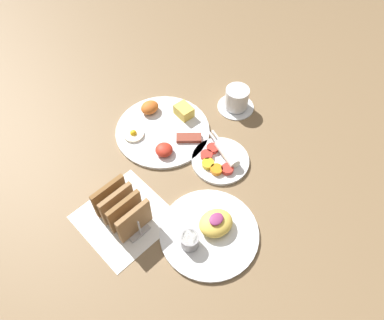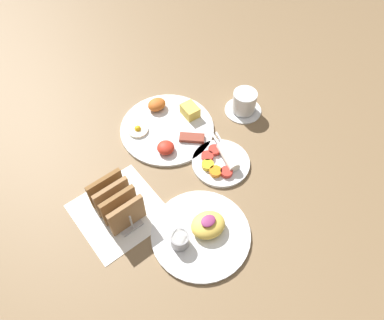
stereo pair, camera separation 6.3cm
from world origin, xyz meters
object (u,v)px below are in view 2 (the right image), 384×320
object	(u,v)px
plate_breakfast	(167,127)
plate_condiments	(221,162)
toast_rack	(116,202)
coffee_cup	(244,103)
plate_foreground	(201,232)

from	to	relation	value
plate_breakfast	plate_condiments	bearing A→B (deg)	-78.75
plate_breakfast	toast_rack	bearing A→B (deg)	-150.77
plate_breakfast	coffee_cup	distance (m)	0.26
plate_breakfast	toast_rack	distance (m)	0.32
plate_condiments	coffee_cup	distance (m)	0.23
toast_rack	coffee_cup	world-z (taller)	toast_rack
plate_breakfast	coffee_cup	bearing A→B (deg)	-21.09
plate_breakfast	plate_foreground	world-z (taller)	plate_foreground
plate_foreground	coffee_cup	world-z (taller)	coffee_cup
coffee_cup	plate_condiments	bearing A→B (deg)	-149.75
plate_foreground	toast_rack	size ratio (longest dim) A/B	1.75
coffee_cup	plate_breakfast	bearing A→B (deg)	158.91
plate_condiments	toast_rack	distance (m)	0.33
toast_rack	coffee_cup	distance (m)	0.52
plate_condiments	plate_foreground	world-z (taller)	plate_foreground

